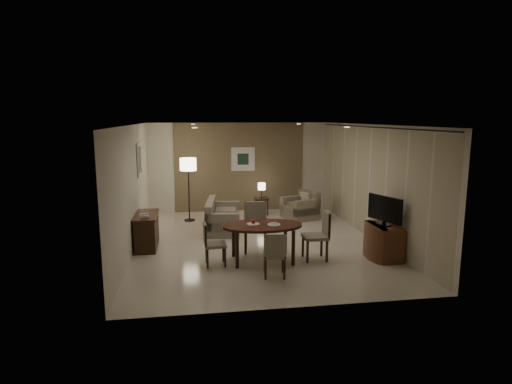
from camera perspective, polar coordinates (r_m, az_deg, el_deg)
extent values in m
cube|color=beige|center=(10.00, 0.18, -6.70)|extent=(5.50, 7.00, 0.00)
cube|color=white|center=(9.58, 0.18, 8.96)|extent=(5.50, 7.00, 0.00)
cube|color=#6F6345|center=(13.14, -2.20, 3.34)|extent=(5.50, 0.00, 2.70)
cube|color=silver|center=(9.67, -16.14, 0.53)|extent=(0.00, 7.00, 2.70)
cube|color=silver|center=(10.48, 15.20, 1.29)|extent=(0.00, 7.00, 2.70)
cube|color=#6F6345|center=(13.12, -2.19, 3.33)|extent=(3.96, 0.03, 2.70)
cylinder|color=black|center=(10.35, 15.17, 8.36)|extent=(0.03, 6.80, 0.03)
cube|color=silver|center=(13.09, -1.75, 4.41)|extent=(0.72, 0.03, 0.72)
cube|color=#1D3426|center=(13.07, -1.74, 4.41)|extent=(0.34, 0.01, 0.34)
cube|color=silver|center=(10.79, -15.31, 4.20)|extent=(0.03, 0.60, 0.80)
cube|color=gray|center=(10.78, -15.23, 4.20)|extent=(0.01, 0.46, 0.64)
cylinder|color=white|center=(7.67, -8.18, 8.48)|extent=(0.10, 0.10, 0.01)
cylinder|color=white|center=(8.19, 12.02, 8.45)|extent=(0.10, 0.10, 0.01)
cylinder|color=white|center=(11.27, -8.41, 8.93)|extent=(0.10, 0.10, 0.01)
cylinder|color=white|center=(11.63, 5.69, 9.02)|extent=(0.10, 0.10, 0.01)
cylinder|color=white|center=(8.57, -0.38, -4.29)|extent=(0.26, 0.26, 0.02)
cylinder|color=white|center=(8.54, 2.39, -4.35)|extent=(0.26, 0.26, 0.02)
sphere|color=#9F1B12|center=(8.56, -0.38, -3.95)|extent=(0.09, 0.09, 0.09)
cube|color=white|center=(8.54, 2.39, -4.20)|extent=(0.12, 0.08, 0.03)
cylinder|color=#423E25|center=(11.55, 1.82, -4.38)|extent=(1.19, 1.19, 0.01)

